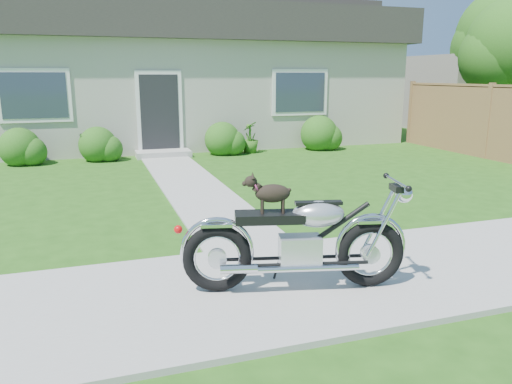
# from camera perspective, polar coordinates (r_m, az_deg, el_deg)

# --- Properties ---
(ground) EXTENTS (80.00, 80.00, 0.00)m
(ground) POSITION_cam_1_polar(r_m,az_deg,el_deg) (5.87, 17.28, -8.22)
(ground) COLOR #235114
(ground) RESTS_ON ground
(sidewalk) EXTENTS (24.00, 2.20, 0.04)m
(sidewalk) POSITION_cam_1_polar(r_m,az_deg,el_deg) (5.87, 17.29, -8.04)
(sidewalk) COLOR #9E9B93
(sidewalk) RESTS_ON ground
(walkway) EXTENTS (1.20, 8.00, 0.03)m
(walkway) POSITION_cam_1_polar(r_m,az_deg,el_deg) (9.79, -7.52, 0.89)
(walkway) COLOR #9E9B93
(walkway) RESTS_ON ground
(house) EXTENTS (12.60, 7.03, 4.50)m
(house) POSITION_cam_1_polar(r_m,az_deg,el_deg) (16.72, -7.33, 13.37)
(house) COLOR #B2AFA1
(house) RESTS_ON ground
(fence) EXTENTS (0.12, 6.62, 1.90)m
(fence) POSITION_cam_1_polar(r_m,az_deg,el_deg) (14.01, 25.04, 7.31)
(fence) COLOR #A37849
(fence) RESTS_ON ground
(tree_far) EXTENTS (3.25, 3.25, 4.99)m
(tree_far) POSITION_cam_1_polar(r_m,az_deg,el_deg) (19.82, 26.91, 15.08)
(tree_far) COLOR #3D2B1C
(tree_far) RESTS_ON ground
(shrub_row) EXTENTS (8.80, 1.05, 1.05)m
(shrub_row) POSITION_cam_1_polar(r_m,az_deg,el_deg) (13.23, -7.84, 5.85)
(shrub_row) COLOR #295B18
(shrub_row) RESTS_ON ground
(potted_plant_left) EXTENTS (0.66, 0.72, 0.68)m
(potted_plant_left) POSITION_cam_1_polar(r_m,az_deg,el_deg) (13.06, -18.25, 4.88)
(potted_plant_left) COLOR #225416
(potted_plant_left) RESTS_ON ground
(potted_plant_right) EXTENTS (0.66, 0.66, 0.85)m
(potted_plant_right) POSITION_cam_1_polar(r_m,az_deg,el_deg) (13.70, -0.69, 6.27)
(potted_plant_right) COLOR #346B1D
(potted_plant_right) RESTS_ON ground
(motorcycle_with_dog) EXTENTS (2.19, 0.83, 1.14)m
(motorcycle_with_dog) POSITION_cam_1_polar(r_m,az_deg,el_deg) (4.84, 5.01, -5.44)
(motorcycle_with_dog) COLOR black
(motorcycle_with_dog) RESTS_ON sidewalk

